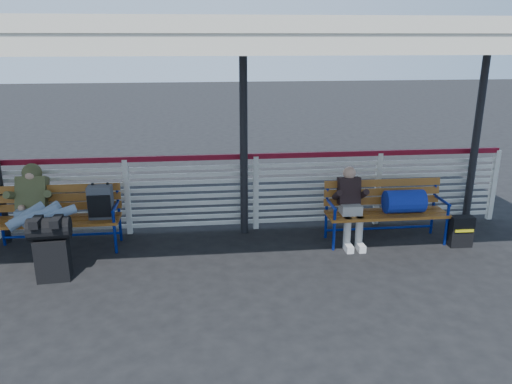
{
  "coord_description": "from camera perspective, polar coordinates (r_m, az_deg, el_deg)",
  "views": [
    {
      "loc": [
        1.17,
        -5.61,
        2.96
      ],
      "look_at": [
        1.9,
        1.0,
        0.9
      ],
      "focal_mm": 35.0,
      "sensor_mm": 36.0,
      "label": 1
    }
  ],
  "objects": [
    {
      "name": "bench_right",
      "position": [
        7.72,
        15.54,
        -1.27
      ],
      "size": [
        1.8,
        0.56,
        0.92
      ],
      "color": "#AB6A21",
      "rests_on": "ground"
    },
    {
      "name": "canopy",
      "position": [
        6.59,
        -17.35,
        17.19
      ],
      "size": [
        12.6,
        3.6,
        3.16
      ],
      "color": "silver",
      "rests_on": "ground"
    },
    {
      "name": "ground",
      "position": [
        6.46,
        -16.32,
        -10.83
      ],
      "size": [
        60.0,
        60.0,
        0.0
      ],
      "primitive_type": "plane",
      "color": "black",
      "rests_on": "ground"
    },
    {
      "name": "suitcase_side",
      "position": [
        7.97,
        22.34,
        -4.16
      ],
      "size": [
        0.34,
        0.21,
        0.46
      ],
      "rotation": [
        0.0,
        0.0,
        -0.02
      ],
      "color": "black",
      "rests_on": "ground"
    },
    {
      "name": "traveler_man",
      "position": [
        7.43,
        -23.75,
        -1.93
      ],
      "size": [
        0.94,
        1.64,
        0.77
      ],
      "color": "#7F8EAC",
      "rests_on": "ground"
    },
    {
      "name": "luggage_stack",
      "position": [
        6.8,
        -22.35,
        -5.77
      ],
      "size": [
        0.52,
        0.32,
        0.84
      ],
      "rotation": [
        0.0,
        0.0,
        0.07
      ],
      "color": "black",
      "rests_on": "ground"
    },
    {
      "name": "companion_person",
      "position": [
        7.49,
        10.75,
        -1.49
      ],
      "size": [
        0.32,
        0.66,
        1.15
      ],
      "color": "#B4ADA3",
      "rests_on": "ground"
    },
    {
      "name": "bench_left",
      "position": [
        7.67,
        -20.35,
        -1.79
      ],
      "size": [
        1.8,
        0.56,
        0.94
      ],
      "color": "#AB6A21",
      "rests_on": "ground"
    },
    {
      "name": "fence",
      "position": [
        7.95,
        -14.51,
        -0.16
      ],
      "size": [
        12.08,
        0.08,
        1.24
      ],
      "color": "silver",
      "rests_on": "ground"
    }
  ]
}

